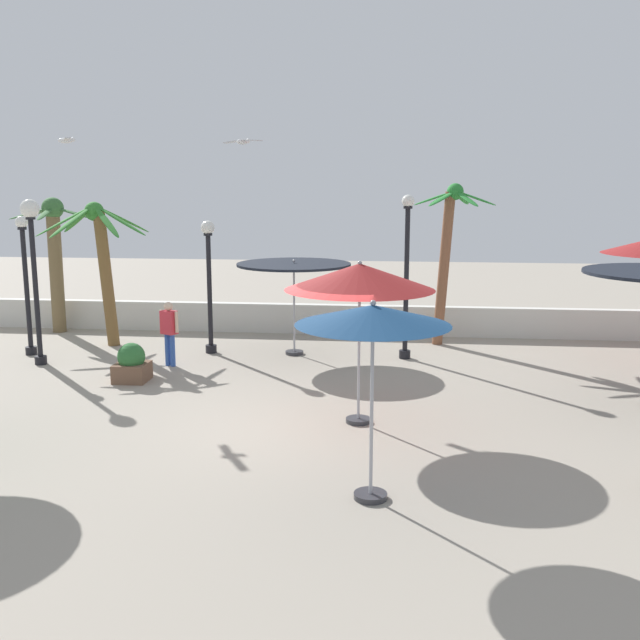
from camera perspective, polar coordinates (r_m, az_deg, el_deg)
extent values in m
plane|color=#9E9384|center=(13.00, -1.38, -8.43)|extent=(56.00, 56.00, 0.00)
cube|color=silver|center=(20.81, 1.59, 0.06)|extent=(25.20, 0.30, 0.84)
cylinder|color=#333338|center=(10.28, 3.97, -13.57)|extent=(0.46, 0.46, 0.08)
cylinder|color=#A5A5AD|center=(9.85, 4.06, -7.19)|extent=(0.05, 0.05, 2.48)
cone|color=navy|center=(9.52, 4.17, 0.40)|extent=(2.07, 2.07, 0.27)
sphere|color=#99999E|center=(9.50, 4.18, 1.33)|extent=(0.08, 0.08, 0.08)
cylinder|color=#333338|center=(18.40, -2.02, -2.56)|extent=(0.45, 0.45, 0.08)
cylinder|color=#A5A5AD|center=(18.18, -2.04, 0.84)|extent=(0.05, 0.05, 2.30)
cylinder|color=black|center=(18.02, -2.06, 4.38)|extent=(2.83, 2.83, 0.06)
sphere|color=#99999E|center=(18.01, -2.07, 4.65)|extent=(0.08, 0.08, 0.08)
cylinder|color=#333338|center=(13.28, 3.01, -7.85)|extent=(0.45, 0.45, 0.08)
cylinder|color=#A5A5AD|center=(12.95, 3.06, -2.82)|extent=(0.05, 0.05, 2.47)
cone|color=maroon|center=(12.69, 3.13, 3.42)|extent=(2.64, 2.64, 0.46)
sphere|color=#99999E|center=(12.66, 3.14, 4.48)|extent=(0.08, 0.08, 0.08)
cylinder|color=brown|center=(19.47, 9.67, 3.93)|extent=(0.50, 0.27, 4.04)
sphere|color=#278031|center=(19.35, 10.55, 9.86)|extent=(0.43, 0.43, 0.43)
ellipsoid|color=#278031|center=(19.44, 12.15, 9.30)|extent=(1.06, 0.26, 0.42)
ellipsoid|color=#278031|center=(19.87, 11.05, 9.37)|extent=(0.59, 1.04, 0.42)
ellipsoid|color=#278031|center=(19.79, 9.55, 9.41)|extent=(0.75, 0.98, 0.42)
ellipsoid|color=#278031|center=(19.36, 8.90, 9.41)|extent=(1.06, 0.27, 0.42)
ellipsoid|color=#278031|center=(18.92, 9.53, 9.36)|extent=(0.84, 0.92, 0.42)
ellipsoid|color=#278031|center=(18.90, 11.42, 9.30)|extent=(0.67, 1.02, 0.42)
cylinder|color=brown|center=(19.91, -16.39, 3.08)|extent=(0.54, 0.31, 3.55)
sphere|color=#317D2D|center=(19.86, -17.28, 8.13)|extent=(0.50, 0.50, 0.50)
ellipsoid|color=#317D2D|center=(19.44, -15.31, 7.48)|extent=(1.43, 0.47, 0.77)
ellipsoid|color=#317D2D|center=(20.14, -15.12, 7.59)|extent=(1.18, 1.11, 0.77)
ellipsoid|color=#317D2D|center=(20.65, -17.01, 7.56)|extent=(0.61, 1.42, 0.77)
ellipsoid|color=#317D2D|center=(20.53, -18.44, 7.47)|extent=(1.29, 0.96, 0.77)
ellipsoid|color=#317D2D|center=(19.71, -19.47, 7.29)|extent=(1.27, 1.00, 0.77)
ellipsoid|color=#317D2D|center=(19.34, -18.94, 7.27)|extent=(0.75, 1.38, 0.77)
ellipsoid|color=#317D2D|center=(19.14, -16.38, 7.39)|extent=(1.14, 1.15, 0.77)
cylinder|color=brown|center=(22.18, -19.97, 3.64)|extent=(0.40, 0.38, 3.56)
sphere|color=#366734|center=(22.05, -20.21, 8.23)|extent=(0.61, 0.61, 0.61)
ellipsoid|color=#366734|center=(21.73, -18.83, 7.95)|extent=(1.20, 0.33, 0.36)
ellipsoid|color=#366734|center=(22.42, -18.95, 8.01)|extent=(0.71, 1.15, 0.36)
ellipsoid|color=#366734|center=(22.55, -21.10, 7.89)|extent=(1.14, 0.74, 0.36)
ellipsoid|color=#366734|center=(21.90, -21.73, 7.78)|extent=(1.02, 0.94, 0.36)
ellipsoid|color=#366734|center=(21.48, -20.74, 7.81)|extent=(0.34, 1.20, 0.36)
cylinder|color=black|center=(18.07, 6.65, -2.68)|extent=(0.28, 0.28, 0.20)
cylinder|color=black|center=(17.75, 6.77, 2.80)|extent=(0.12, 0.12, 3.69)
cylinder|color=black|center=(17.59, 6.91, 8.75)|extent=(0.22, 0.22, 0.06)
sphere|color=white|center=(17.59, 6.92, 9.24)|extent=(0.30, 0.30, 0.30)
cylinder|color=black|center=(18.74, -8.52, -2.24)|extent=(0.28, 0.28, 0.20)
cylinder|color=black|center=(18.48, -8.64, 1.99)|extent=(0.12, 0.12, 3.00)
cylinder|color=black|center=(18.32, -8.78, 6.64)|extent=(0.22, 0.22, 0.06)
sphere|color=white|center=(18.30, -8.79, 7.18)|extent=(0.34, 0.34, 0.34)
cylinder|color=black|center=(18.60, -21.03, -2.95)|extent=(0.28, 0.28, 0.20)
cylinder|color=black|center=(18.30, -21.37, 2.02)|extent=(0.12, 0.12, 3.46)
cylinder|color=black|center=(18.15, -21.74, 7.42)|extent=(0.22, 0.22, 0.06)
sphere|color=white|center=(18.14, -21.79, 8.11)|extent=(0.43, 0.43, 0.43)
cylinder|color=black|center=(19.73, -21.68, -2.24)|extent=(0.28, 0.28, 0.20)
cylinder|color=black|center=(19.47, -21.98, 2.02)|extent=(0.12, 0.12, 3.17)
cylinder|color=black|center=(19.32, -22.31, 6.66)|extent=(0.22, 0.22, 0.06)
sphere|color=white|center=(19.31, -22.34, 7.11)|extent=(0.30, 0.30, 0.30)
cylinder|color=#3359B2|center=(17.46, -11.48, -2.34)|extent=(0.12, 0.12, 0.77)
cylinder|color=#3359B2|center=(17.56, -11.86, -2.27)|extent=(0.12, 0.12, 0.77)
cube|color=#D8333F|center=(17.38, -11.75, -0.18)|extent=(0.43, 0.37, 0.55)
sphere|color=beige|center=(17.31, -11.80, 1.05)|extent=(0.21, 0.21, 0.21)
cylinder|color=beige|center=(17.21, -11.17, -0.17)|extent=(0.08, 0.08, 0.49)
cylinder|color=beige|center=(17.53, -12.33, -0.01)|extent=(0.08, 0.08, 0.49)
ellipsoid|color=white|center=(17.89, -19.33, 13.12)|extent=(0.34, 0.27, 0.12)
sphere|color=white|center=(17.91, -18.78, 13.25)|extent=(0.10, 0.10, 0.10)
cube|color=silver|center=(18.20, -19.43, 13.13)|extent=(0.43, 0.60, 0.13)
cube|color=silver|center=(17.58, -19.24, 13.25)|extent=(0.44, 0.61, 0.04)
ellipsoid|color=white|center=(17.05, -6.10, 13.71)|extent=(0.30, 0.32, 0.12)
sphere|color=white|center=(17.16, -5.64, 13.80)|extent=(0.10, 0.10, 0.10)
cube|color=silver|center=(17.31, -6.77, 13.72)|extent=(0.59, 0.53, 0.06)
cube|color=silver|center=(16.80, -5.41, 13.84)|extent=(0.59, 0.53, 0.06)
cube|color=brown|center=(16.41, -14.51, -3.97)|extent=(0.70, 0.70, 0.40)
sphere|color=#2D6B33|center=(16.32, -14.57, -2.79)|extent=(0.60, 0.60, 0.60)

